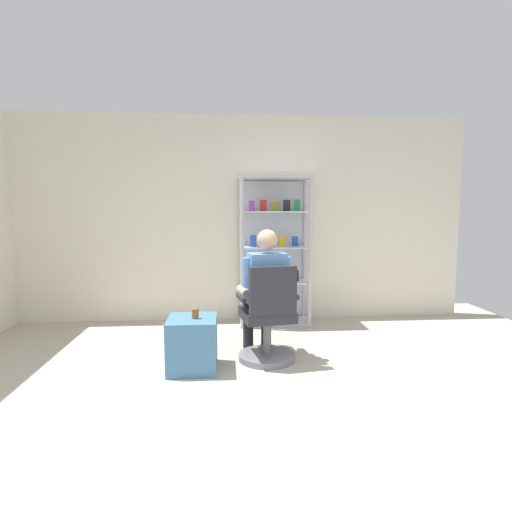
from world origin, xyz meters
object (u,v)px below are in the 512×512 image
storage_crate (192,344)px  office_chair (268,322)px  tea_glass (195,314)px  seated_shopkeeper (264,287)px  display_cabinet_main (274,249)px

storage_crate → office_chair: bearing=11.0°
tea_glass → storage_crate: bearing=153.5°
seated_shopkeeper → storage_crate: size_ratio=2.65×
display_cabinet_main → seated_shopkeeper: 1.31m
display_cabinet_main → seated_shopkeeper: size_ratio=1.47×
seated_shopkeeper → storage_crate: seated_shopkeeper is taller
storage_crate → tea_glass: size_ratio=5.28×
storage_crate → tea_glass: bearing=-26.5°
seated_shopkeeper → storage_crate: bearing=-156.5°
office_chair → storage_crate: 0.75m
office_chair → tea_glass: bearing=-167.3°
seated_shopkeeper → display_cabinet_main: bearing=78.8°
storage_crate → display_cabinet_main: bearing=58.9°
display_cabinet_main → storage_crate: (-0.94, -1.57, -0.72)m
display_cabinet_main → storage_crate: 1.97m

